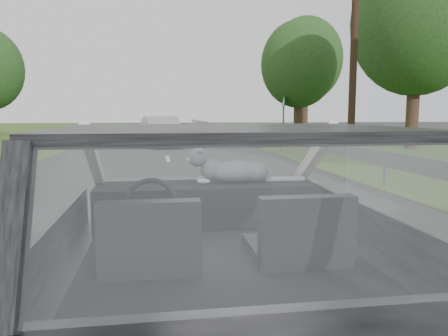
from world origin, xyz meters
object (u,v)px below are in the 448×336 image
object	(u,v)px
highway_sign	(283,118)
utility_pole	(354,45)
subject_car	(219,246)
other_car	(162,131)
cat	(236,170)

from	to	relation	value
highway_sign	utility_pole	world-z (taller)	utility_pole
subject_car	utility_pole	bearing A→B (deg)	61.87
other_car	highway_sign	distance (m)	8.48
subject_car	other_car	size ratio (longest dim) A/B	0.96
highway_sign	utility_pole	size ratio (longest dim) A/B	0.33
cat	other_car	xyz separation A→B (m)	(-0.33, 17.01, -0.40)
subject_car	other_car	xyz separation A→B (m)	(-0.11, 17.66, -0.04)
other_car	subject_car	bearing A→B (deg)	-99.46
cat	highway_sign	world-z (taller)	highway_sign
subject_car	utility_pole	size ratio (longest dim) A/B	0.53
other_car	utility_pole	bearing A→B (deg)	-52.05
highway_sign	utility_pole	distance (m)	10.78
subject_car	cat	world-z (taller)	subject_car
cat	other_car	distance (m)	17.02
highway_sign	other_car	bearing A→B (deg)	-138.01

